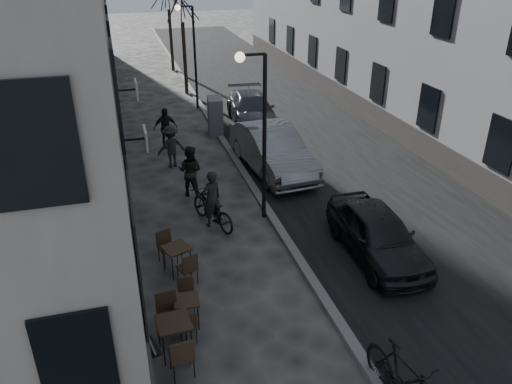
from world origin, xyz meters
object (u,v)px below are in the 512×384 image
pedestrian_mid (171,146)px  car_near (377,234)px  utility_cabinet (215,116)px  car_mid (272,150)px  streetlamp_near (259,120)px  car_far (252,110)px  streetlamp_far (191,46)px  bistro_set_a (175,334)px  pedestrian_near (190,171)px  pedestrian_far (165,128)px  bistro_set_c (177,257)px  moped (403,380)px  tree_near (182,7)px  bicycle (212,209)px  bistro_set_b (187,309)px  sign_board (144,333)px

pedestrian_mid → car_near: 8.87m
utility_cabinet → car_mid: 4.66m
streetlamp_near → car_far: streetlamp_near is taller
streetlamp_far → bistro_set_a: bearing=-100.8°
streetlamp_far → pedestrian_near: size_ratio=2.90×
pedestrian_far → car_mid: pedestrian_far is taller
bistro_set_c → car_near: bearing=-26.7°
bistro_set_c → moped: size_ratio=0.74×
pedestrian_mid → car_far: pedestrian_mid is taller
tree_near → pedestrian_mid: tree_near is taller
streetlamp_far → utility_cabinet: streetlamp_far is taller
bistro_set_a → tree_near: bearing=76.0°
bicycle → bistro_set_b: bearing=48.7°
bicycle → pedestrian_near: 2.23m
sign_board → streetlamp_near: bearing=34.9°
pedestrian_near → car_mid: bearing=-127.4°
streetlamp_far → tree_near: size_ratio=0.89×
streetlamp_near → pedestrian_far: (-2.03, 6.82, -2.31)m
bicycle → streetlamp_near: bearing=159.1°
streetlamp_near → pedestrian_mid: streetlamp_near is taller
bistro_set_b → bicycle: bicycle is taller
bistro_set_a → car_near: size_ratio=0.42×
pedestrian_mid → tree_near: bearing=-113.0°
pedestrian_mid → car_far: size_ratio=0.34×
streetlamp_near → bistro_set_b: streetlamp_near is taller
car_far → sign_board: bearing=-108.5°
moped → utility_cabinet: bearing=82.8°
streetlamp_far → car_far: size_ratio=1.05×
bicycle → pedestrian_far: pedestrian_far is taller
sign_board → utility_cabinet: utility_cabinet is taller
car_mid → utility_cabinet: bearing=100.1°
utility_cabinet → bicycle: bearing=-95.6°
moped → bistro_set_a: bearing=138.9°
pedestrian_far → bistro_set_c: bearing=-106.0°
bistro_set_b → bistro_set_c: bistro_set_c is taller
streetlamp_near → moped: bearing=-86.0°
bistro_set_b → car_near: bearing=20.3°
car_far → moped: car_far is taller
pedestrian_mid → car_mid: size_ratio=0.33×
sign_board → pedestrian_near: (2.09, 6.92, 0.43)m
bistro_set_a → bicycle: (1.78, 5.01, 0.03)m
car_mid → moped: car_mid is taller
utility_cabinet → car_near: size_ratio=0.41×
bistro_set_c → pedestrian_near: bearing=56.9°
bistro_set_b → car_mid: car_mid is taller
sign_board → utility_cabinet: (4.11, 12.62, 0.38)m
streetlamp_far → car_near: size_ratio=1.27×
pedestrian_near → moped: bearing=135.5°
pedestrian_near → streetlamp_far: bearing=-67.9°
bistro_set_b → pedestrian_far: 11.11m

